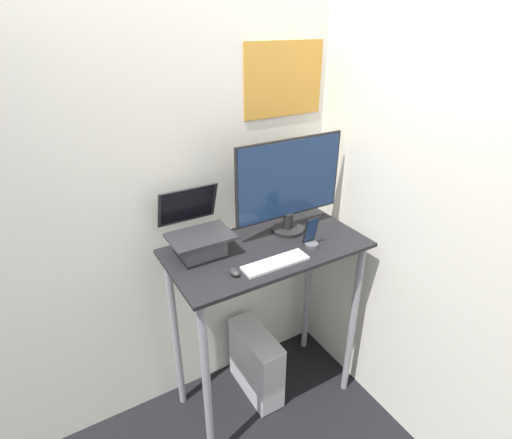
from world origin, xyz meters
TOP-DOWN VIEW (x-y plane):
  - ground_plane at (0.00, 0.00)m, footprint 12.00×12.00m
  - wall_back at (0.00, 0.64)m, footprint 6.00×0.06m
  - wall_side_right at (0.62, 0.00)m, footprint 0.05×6.00m
  - desk at (0.00, 0.28)m, footprint 1.08×0.55m
  - laptop at (-0.33, 0.41)m, footprint 0.32×0.31m
  - monitor at (0.20, 0.37)m, footprint 0.66×0.18m
  - keyboard at (-0.05, 0.11)m, footprint 0.35×0.10m
  - mouse at (-0.27, 0.13)m, footprint 0.04×0.07m
  - cell_phone at (0.21, 0.17)m, footprint 0.08×0.07m
  - computer_tower at (-0.03, 0.34)m, footprint 0.17×0.44m

SIDE VIEW (x-z plane):
  - ground_plane at x=0.00m, z-range 0.00..0.00m
  - computer_tower at x=-0.03m, z-range 0.00..0.47m
  - desk at x=0.00m, z-range 0.33..1.46m
  - keyboard at x=-0.05m, z-range 1.13..1.15m
  - mouse at x=-0.27m, z-range 1.13..1.16m
  - cell_phone at x=0.21m, z-range 1.10..1.27m
  - laptop at x=-0.33m, z-range 1.06..1.39m
  - wall_side_right at x=0.62m, z-range 0.00..2.60m
  - wall_back at x=0.00m, z-range 0.00..2.60m
  - monitor at x=0.20m, z-range 1.14..1.68m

